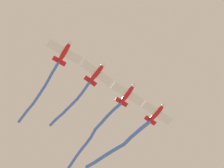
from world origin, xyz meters
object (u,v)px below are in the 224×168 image
Objects in this scene: airplane_lead at (65,52)px; airplane_left_wing at (97,73)px; airplane_right_wing at (128,94)px; airplane_slot at (157,113)px.

airplane_left_wing is (8.27, 0.71, 0.30)m from airplane_lead.
airplane_left_wing is 1.01× the size of airplane_right_wing.
airplane_left_wing is at bearing 93.61° from airplane_lead.
airplane_right_wing is 0.99× the size of airplane_slot.
airplane_lead is 0.98× the size of airplane_left_wing.
airplane_left_wing is 8.29m from airplane_right_wing.
airplane_lead is 24.88m from airplane_slot.
airplane_left_wing is 16.58m from airplane_slot.
airplane_lead is at bearing -88.13° from airplane_right_wing.
airplane_lead is 0.99× the size of airplane_right_wing.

